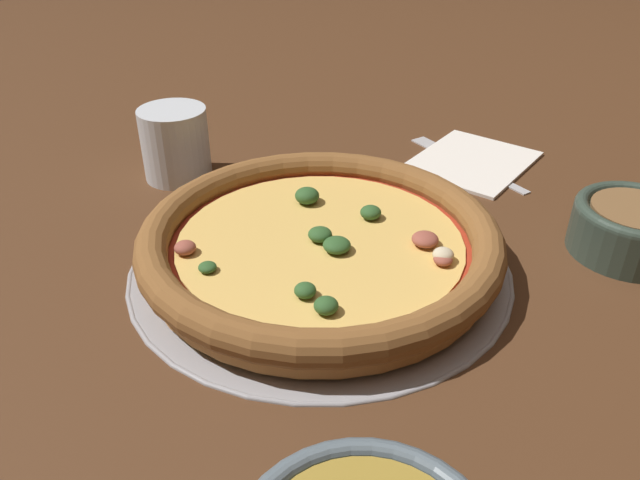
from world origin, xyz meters
The scene contains 7 objects.
ground_plane centered at (0.00, 0.00, 0.00)m, with size 3.00×3.00×0.00m, color #4C2D19.
pizza_tray centered at (0.00, 0.00, 0.00)m, with size 0.36×0.36×0.01m.
pizza centered at (0.00, 0.00, 0.03)m, with size 0.34×0.34×0.04m.
bowl_far centered at (-0.25, 0.17, 0.03)m, with size 0.11×0.11×0.05m.
drinking_cup centered at (0.01, -0.26, 0.04)m, with size 0.08×0.08×0.09m.
napkin centered at (-0.30, -0.06, 0.00)m, with size 0.18×0.16×0.01m.
fork centered at (-0.29, -0.07, 0.00)m, with size 0.04×0.19×0.00m.
Camera 1 is at (0.31, 0.38, 0.34)m, focal length 35.00 mm.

